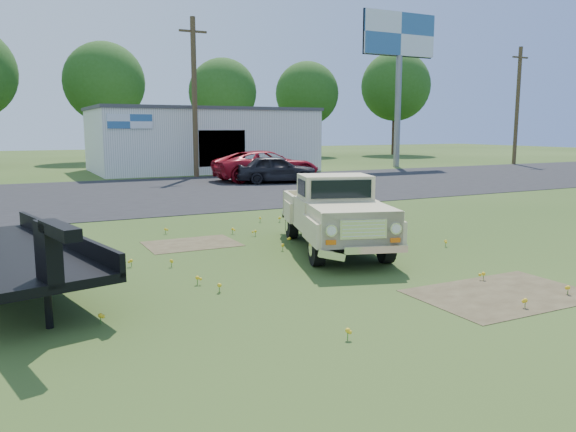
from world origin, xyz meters
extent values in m
plane|color=#2A4415|center=(0.00, 0.00, 0.00)|extent=(140.00, 140.00, 0.00)
cube|color=black|center=(0.00, 15.00, 0.00)|extent=(90.00, 14.00, 0.02)
cube|color=#463A25|center=(1.50, -3.00, 0.00)|extent=(3.00, 2.00, 0.01)
cube|color=#463A25|center=(-2.00, 3.50, 0.00)|extent=(2.20, 1.60, 0.01)
cube|color=#BABAB6|center=(6.00, 27.00, 2.00)|extent=(14.00, 8.00, 4.00)
cube|color=#3F3F44|center=(6.00, 27.00, 4.05)|extent=(14.20, 8.20, 0.20)
cube|color=black|center=(6.00, 23.05, 1.60)|extent=(3.00, 0.10, 2.20)
cube|color=silver|center=(0.50, 22.95, 3.20)|extent=(2.50, 0.08, 0.80)
cylinder|color=slate|center=(20.00, 24.00, 4.00)|extent=(0.44, 0.44, 8.00)
cube|color=silver|center=(20.00, 24.00, 9.50)|extent=(6.00, 0.30, 3.00)
cube|color=black|center=(20.00, 24.18, 9.50)|extent=(6.10, 0.10, 3.10)
cylinder|color=#40321E|center=(4.00, 22.00, 4.50)|extent=(0.30, 0.30, 9.00)
cube|color=#40321E|center=(4.00, 22.00, 8.20)|extent=(1.60, 0.12, 0.12)
cylinder|color=#40321E|center=(30.00, 22.00, 4.50)|extent=(0.30, 0.30, 9.00)
cube|color=#40321E|center=(30.00, 22.00, 8.20)|extent=(1.60, 0.12, 0.12)
cylinder|color=#3A241A|center=(2.00, 40.50, 1.89)|extent=(0.56, 0.56, 3.78)
sphere|color=#234E16|center=(2.00, 40.50, 6.64)|extent=(6.72, 6.72, 6.72)
cylinder|color=#3A241A|center=(12.00, 39.00, 1.71)|extent=(0.56, 0.56, 3.42)
sphere|color=#234E16|center=(12.00, 39.00, 6.00)|extent=(6.08, 6.08, 6.08)
cylinder|color=#3A241A|center=(22.00, 41.50, 1.80)|extent=(0.56, 0.56, 3.60)
sphere|color=#234E16|center=(22.00, 41.50, 6.32)|extent=(6.40, 6.40, 6.40)
cylinder|color=#3A241A|center=(32.00, 40.00, 2.07)|extent=(0.56, 0.56, 4.14)
sphere|color=#234E16|center=(32.00, 40.00, 7.27)|extent=(7.36, 7.36, 7.36)
imported|color=maroon|center=(6.68, 18.02, 0.80)|extent=(5.82, 2.75, 1.61)
imported|color=black|center=(6.55, 16.55, 0.71)|extent=(4.48, 2.72, 1.43)
camera|label=1|loc=(-5.97, -9.61, 2.81)|focal=35.00mm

